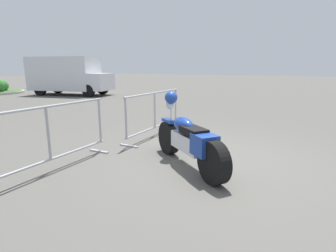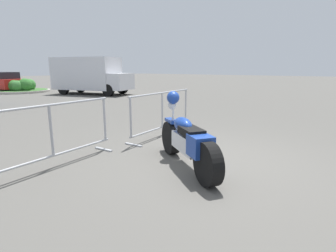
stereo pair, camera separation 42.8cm
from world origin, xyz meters
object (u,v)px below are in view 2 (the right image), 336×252
at_px(motorcycle, 187,140).
at_px(crowd_barrier_near, 52,135).
at_px(delivery_van, 90,75).
at_px(parked_car_red, 2,82).
at_px(crowd_barrier_far, 162,113).

distance_m(motorcycle, crowd_barrier_near, 2.23).
relative_size(delivery_van, parked_car_red, 1.26).
bearing_deg(parked_car_red, crowd_barrier_far, 164.46).
bearing_deg(crowd_barrier_near, delivery_van, 52.47).
bearing_deg(delivery_van, crowd_barrier_near, -56.66).
bearing_deg(crowd_barrier_far, parked_car_red, 81.97).
height_order(crowd_barrier_near, crowd_barrier_far, same).
relative_size(crowd_barrier_near, crowd_barrier_far, 1.00).
relative_size(motorcycle, parked_car_red, 0.45).
bearing_deg(parked_car_red, motorcycle, 161.03).
bearing_deg(motorcycle, crowd_barrier_near, 71.30).
xyz_separation_m(motorcycle, delivery_van, (6.66, 12.24, 0.78)).
bearing_deg(motorcycle, delivery_van, 3.42).
bearing_deg(crowd_barrier_near, crowd_barrier_far, 0.00).
height_order(crowd_barrier_far, delivery_van, delivery_van).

